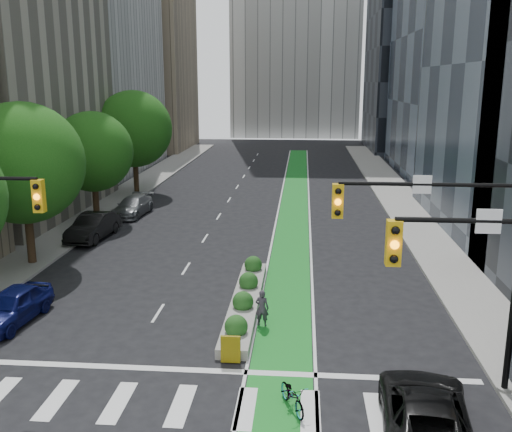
% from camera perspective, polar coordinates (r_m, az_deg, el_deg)
% --- Properties ---
extents(ground, '(160.00, 160.00, 0.00)m').
position_cam_1_polar(ground, '(19.60, -6.87, -16.75)').
color(ground, black).
rests_on(ground, ground).
extents(sidewalk_left, '(3.60, 90.00, 0.15)m').
position_cam_1_polar(sidewalk_left, '(45.39, -15.26, 0.57)').
color(sidewalk_left, gray).
rests_on(sidewalk_left, ground).
extents(sidewalk_right, '(3.60, 90.00, 0.15)m').
position_cam_1_polar(sidewalk_right, '(43.47, 15.44, -0.00)').
color(sidewalk_right, gray).
rests_on(sidewalk_right, ground).
extents(bike_lane_paint, '(2.20, 70.00, 0.01)m').
position_cam_1_polar(bike_lane_paint, '(47.59, 3.87, 1.52)').
color(bike_lane_paint, '#167E23').
rests_on(bike_lane_paint, ground).
extents(building_tan_far, '(14.00, 16.00, 26.00)m').
position_cam_1_polar(building_tan_far, '(85.93, -11.66, 15.31)').
color(building_tan_far, tan).
rests_on(building_tan_far, ground).
extents(building_dark_end, '(14.00, 18.00, 28.00)m').
position_cam_1_polar(building_dark_end, '(86.24, 16.29, 15.72)').
color(building_dark_end, black).
rests_on(building_dark_end, ground).
extents(tree_mid, '(6.40, 6.40, 8.78)m').
position_cam_1_polar(tree_mid, '(32.37, -22.26, 4.89)').
color(tree_mid, black).
rests_on(tree_mid, ground).
extents(tree_midfar, '(5.60, 5.60, 7.76)m').
position_cam_1_polar(tree_midfar, '(41.53, -16.02, 6.19)').
color(tree_midfar, black).
rests_on(tree_midfar, ground).
extents(tree_far, '(6.60, 6.60, 9.00)m').
position_cam_1_polar(tree_far, '(50.88, -12.13, 8.50)').
color(tree_far, black).
rests_on(tree_far, ground).
extents(signal_right, '(5.82, 0.51, 7.20)m').
position_cam_1_polar(signal_right, '(18.46, 20.44, -3.21)').
color(signal_right, black).
rests_on(signal_right, ground).
extents(median_planter, '(1.20, 10.26, 1.10)m').
position_cam_1_polar(median_planter, '(25.54, -1.06, -8.28)').
color(median_planter, gray).
rests_on(median_planter, ground).
extents(bicycle, '(1.25, 1.82, 0.91)m').
position_cam_1_polar(bicycle, '(18.25, 3.68, -17.49)').
color(bicycle, gray).
rests_on(bicycle, ground).
extents(cyclist, '(0.61, 0.44, 1.54)m').
position_cam_1_polar(cyclist, '(23.52, 0.60, -9.19)').
color(cyclist, '#352F39').
rests_on(cyclist, ground).
extents(parked_car_left_near, '(2.14, 4.46, 1.47)m').
position_cam_1_polar(parked_car_left_near, '(25.85, -23.21, -8.28)').
color(parked_car_left_near, '#0C114B').
rests_on(parked_car_left_near, ground).
extents(parked_car_left_mid, '(2.16, 5.06, 1.62)m').
position_cam_1_polar(parked_car_left_mid, '(37.40, -15.97, -1.02)').
color(parked_car_left_mid, black).
rests_on(parked_car_left_mid, ground).
extents(parked_car_left_far, '(2.36, 4.95, 1.39)m').
position_cam_1_polar(parked_car_left_far, '(43.27, -12.23, 0.96)').
color(parked_car_left_far, slate).
rests_on(parked_car_left_far, ground).
extents(parked_car_right, '(3.02, 5.57, 1.48)m').
position_cam_1_polar(parked_car_right, '(17.55, 16.55, -18.34)').
color(parked_car_right, black).
rests_on(parked_car_right, ground).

